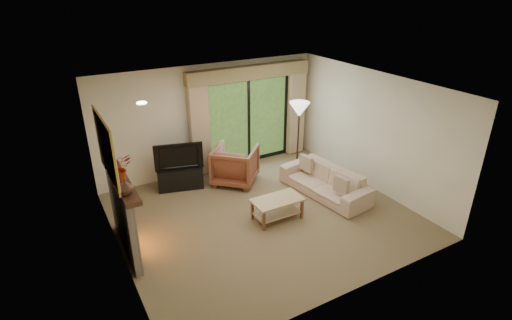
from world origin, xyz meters
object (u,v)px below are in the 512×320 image
media_console (180,177)px  coffee_table (277,209)px  sofa (325,181)px  armchair (235,165)px

media_console → coffee_table: media_console is taller
sofa → coffee_table: (-1.43, -0.34, -0.08)m
sofa → coffee_table: 1.48m
media_console → sofa: (2.64, -1.85, 0.06)m
coffee_table → sofa: bearing=13.4°
sofa → media_console: bearing=-132.7°
media_console → coffee_table: 2.50m
armchair → media_console: bearing=25.9°
media_console → armchair: size_ratio=1.03×
media_console → armchair: armchair is taller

